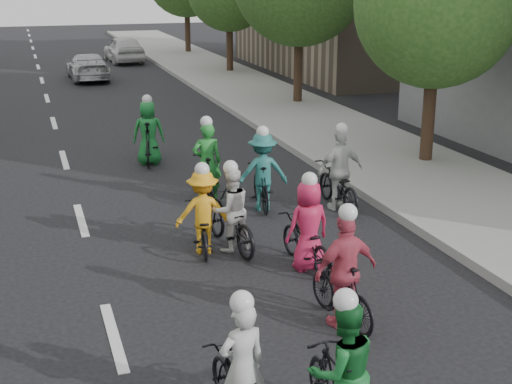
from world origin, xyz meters
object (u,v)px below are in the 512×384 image
cyclist_1 (340,381)px  cyclist_3 (344,280)px  cyclist_6 (230,218)px  cyclist_4 (307,235)px  cyclist_9 (148,138)px  follow_car_trail (124,49)px  cyclist_2 (203,219)px  cyclist_5 (207,171)px  cyclist_0 (241,381)px  follow_car_lead (88,67)px  cyclist_7 (262,177)px  cyclist_8 (339,179)px

cyclist_1 → cyclist_3: cyclist_3 is taller
cyclist_3 → cyclist_6: cyclist_3 is taller
cyclist_3 → cyclist_4: bearing=-106.1°
cyclist_9 → follow_car_trail: cyclist_9 is taller
cyclist_2 → cyclist_6: 0.49m
cyclist_4 → cyclist_6: bearing=-57.7°
cyclist_2 → cyclist_5: bearing=-96.2°
cyclist_0 → follow_car_lead: 26.92m
cyclist_4 → cyclist_9: cyclist_9 is taller
cyclist_9 → follow_car_lead: bearing=-78.5°
cyclist_0 → cyclist_1: cyclist_1 is taller
cyclist_1 → cyclist_7: size_ratio=0.97×
cyclist_7 → follow_car_trail: bearing=-83.8°
follow_car_lead → cyclist_5: bearing=90.7°
cyclist_1 → cyclist_5: bearing=-94.2°
cyclist_5 → cyclist_7: size_ratio=1.05×
cyclist_6 → cyclist_7: cyclist_7 is taller
cyclist_1 → cyclist_9: size_ratio=0.89×
cyclist_3 → cyclist_7: cyclist_3 is taller
cyclist_1 → cyclist_2: bearing=-88.4°
cyclist_4 → follow_car_trail: size_ratio=0.41×
cyclist_6 → cyclist_3: bearing=93.7°
cyclist_1 → cyclist_7: 7.66m
cyclist_6 → cyclist_9: size_ratio=1.00×
cyclist_1 → cyclist_8: bearing=-113.8°
cyclist_7 → follow_car_lead: bearing=-77.1°
cyclist_2 → cyclist_8: cyclist_8 is taller
cyclist_4 → cyclist_7: size_ratio=0.96×
cyclist_6 → follow_car_trail: (2.14, 28.03, 0.12)m
cyclist_5 → follow_car_trail: bearing=-88.1°
cyclist_2 → cyclist_1: bearing=100.6°
cyclist_7 → cyclist_2: bearing=56.0°
cyclist_0 → cyclist_7: cyclist_7 is taller
cyclist_6 → cyclist_8: cyclist_8 is taller
cyclist_3 → cyclist_7: (0.55, 5.19, 0.03)m
cyclist_4 → cyclist_6: 1.55m
cyclist_4 → cyclist_7: cyclist_7 is taller
cyclist_2 → cyclist_4: (1.47, -1.25, -0.02)m
cyclist_3 → cyclist_4: (0.27, 2.01, -0.08)m
cyclist_1 → cyclist_4: size_ratio=1.02×
cyclist_2 → cyclist_8: size_ratio=0.90×
cyclist_6 → cyclist_7: (1.26, 1.97, 0.10)m
cyclist_0 → cyclist_6: cyclist_6 is taller
cyclist_6 → cyclist_8: size_ratio=1.06×
cyclist_1 → cyclist_6: cyclist_1 is taller
cyclist_7 → cyclist_4: bearing=93.0°
cyclist_2 → follow_car_trail: cyclist_2 is taller
cyclist_1 → cyclist_5: cyclist_5 is taller
cyclist_3 → cyclist_8: (2.08, 4.71, -0.03)m
cyclist_5 → cyclist_9: (-0.65, 3.47, 0.03)m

